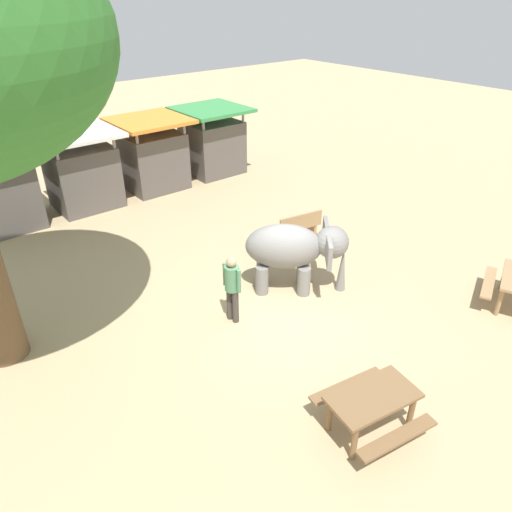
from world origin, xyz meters
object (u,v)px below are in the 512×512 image
at_px(market_stall_white, 82,174).
at_px(market_stall_orange, 153,158).
at_px(wooden_bench, 299,226).
at_px(elephant, 295,249).
at_px(market_stall_green, 212,144).
at_px(person_handler, 232,285).
at_px(picnic_table_near, 372,404).

xyz_separation_m(market_stall_white, market_stall_orange, (2.60, 0.00, 0.00)).
xyz_separation_m(wooden_bench, market_stall_white, (-3.77, 6.38, 0.67)).
distance_m(elephant, wooden_bench, 2.59).
bearing_deg(market_stall_green, person_handler, -122.28).
xyz_separation_m(elephant, market_stall_orange, (0.65, 8.10, 0.04)).
bearing_deg(market_stall_orange, market_stall_white, 180.00).
distance_m(wooden_bench, picnic_table_near, 6.81).
relative_size(elephant, picnic_table_near, 1.34).
bearing_deg(market_stall_white, elephant, -76.45).
bearing_deg(person_handler, market_stall_green, 49.05).
distance_m(elephant, person_handler, 1.93).
distance_m(elephant, market_stall_orange, 8.12).
height_order(elephant, picnic_table_near, elephant).
distance_m(picnic_table_near, market_stall_green, 13.13).
bearing_deg(picnic_table_near, market_stall_green, -103.06).
height_order(elephant, market_stall_white, market_stall_white).
bearing_deg(picnic_table_near, market_stall_orange, -91.89).
relative_size(picnic_table_near, market_stall_white, 0.69).
distance_m(wooden_bench, market_stall_white, 7.44).
xyz_separation_m(picnic_table_near, market_stall_green, (5.20, 12.05, 0.55)).
bearing_deg(market_stall_green, market_stall_orange, 180.00).
height_order(person_handler, market_stall_green, market_stall_green).
xyz_separation_m(picnic_table_near, market_stall_orange, (2.60, 12.05, 0.55)).
xyz_separation_m(wooden_bench, market_stall_orange, (-1.17, 6.38, 0.67)).
xyz_separation_m(person_handler, picnic_table_near, (-0.03, -3.86, -0.36)).
height_order(elephant, wooden_bench, elephant).
distance_m(person_handler, picnic_table_near, 3.87).
bearing_deg(market_stall_white, market_stall_orange, 0.00).
bearing_deg(market_stall_orange, wooden_bench, -79.56).
bearing_deg(wooden_bench, elephant, -126.09).
bearing_deg(market_stall_white, person_handler, -89.82).
xyz_separation_m(picnic_table_near, market_stall_white, (0.00, 12.05, 0.55)).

